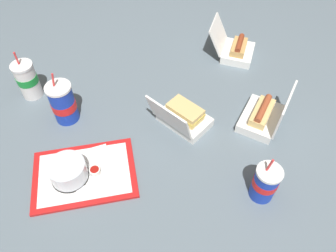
{
  "coord_description": "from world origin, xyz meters",
  "views": [
    {
      "loc": [
        0.24,
        0.82,
        1.04
      ],
      "look_at": [
        0.0,
        0.04,
        0.05
      ],
      "focal_mm": 35.0,
      "sensor_mm": 36.0,
      "label": 1
    }
  ],
  "objects_px": {
    "plastic_fork": "(91,185)",
    "clamshell_sandwich_right": "(183,116)",
    "cake_container": "(68,171)",
    "clamshell_hotdog_front": "(264,116)",
    "ketchup_cup": "(95,171)",
    "soda_cup_right": "(63,103)",
    "food_tray": "(85,174)",
    "soda_cup_corner": "(27,80)",
    "soda_cup_back": "(265,183)",
    "clamshell_hotdog_center": "(236,49)"
  },
  "relations": [
    {
      "from": "cake_container",
      "to": "soda_cup_corner",
      "type": "relative_size",
      "value": 0.59
    },
    {
      "from": "cake_container",
      "to": "clamshell_sandwich_right",
      "type": "relative_size",
      "value": 0.51
    },
    {
      "from": "plastic_fork",
      "to": "clamshell_sandwich_right",
      "type": "relative_size",
      "value": 0.42
    },
    {
      "from": "cake_container",
      "to": "clamshell_sandwich_right",
      "type": "height_order",
      "value": "clamshell_sandwich_right"
    },
    {
      "from": "soda_cup_right",
      "to": "soda_cup_back",
      "type": "xyz_separation_m",
      "value": [
        -0.61,
        0.56,
        -0.01
      ]
    },
    {
      "from": "ketchup_cup",
      "to": "clamshell_hotdog_center",
      "type": "xyz_separation_m",
      "value": [
        -0.78,
        -0.48,
        0.01
      ]
    },
    {
      "from": "food_tray",
      "to": "soda_cup_right",
      "type": "xyz_separation_m",
      "value": [
        0.03,
        -0.3,
        0.08
      ]
    },
    {
      "from": "cake_container",
      "to": "clamshell_hotdog_center",
      "type": "height_order",
      "value": "clamshell_hotdog_center"
    },
    {
      "from": "food_tray",
      "to": "soda_cup_right",
      "type": "distance_m",
      "value": 0.32
    },
    {
      "from": "clamshell_hotdog_front",
      "to": "soda_cup_back",
      "type": "xyz_separation_m",
      "value": [
        0.16,
        0.3,
        0.03
      ]
    },
    {
      "from": "cake_container",
      "to": "ketchup_cup",
      "type": "xyz_separation_m",
      "value": [
        -0.09,
        0.01,
        -0.02
      ]
    },
    {
      "from": "clamshell_hotdog_center",
      "to": "soda_cup_right",
      "type": "distance_m",
      "value": 0.86
    },
    {
      "from": "ketchup_cup",
      "to": "soda_cup_back",
      "type": "xyz_separation_m",
      "value": [
        -0.54,
        0.25,
        0.05
      ]
    },
    {
      "from": "food_tray",
      "to": "clamshell_hotdog_front",
      "type": "relative_size",
      "value": 1.57
    },
    {
      "from": "ketchup_cup",
      "to": "plastic_fork",
      "type": "xyz_separation_m",
      "value": [
        0.02,
        0.05,
        -0.01
      ]
    },
    {
      "from": "clamshell_hotdog_center",
      "to": "soda_cup_back",
      "type": "height_order",
      "value": "soda_cup_back"
    },
    {
      "from": "plastic_fork",
      "to": "clamshell_hotdog_front",
      "type": "height_order",
      "value": "clamshell_hotdog_front"
    },
    {
      "from": "plastic_fork",
      "to": "clamshell_sandwich_right",
      "type": "bearing_deg",
      "value": -162.21
    },
    {
      "from": "food_tray",
      "to": "plastic_fork",
      "type": "distance_m",
      "value": 0.06
    },
    {
      "from": "plastic_fork",
      "to": "clamshell_hotdog_center",
      "type": "distance_m",
      "value": 0.96
    },
    {
      "from": "food_tray",
      "to": "soda_cup_right",
      "type": "relative_size",
      "value": 1.65
    },
    {
      "from": "ketchup_cup",
      "to": "plastic_fork",
      "type": "height_order",
      "value": "ketchup_cup"
    },
    {
      "from": "clamshell_hotdog_front",
      "to": "plastic_fork",
      "type": "bearing_deg",
      "value": 7.51
    },
    {
      "from": "ketchup_cup",
      "to": "soda_cup_right",
      "type": "height_order",
      "value": "soda_cup_right"
    },
    {
      "from": "plastic_fork",
      "to": "clamshell_hotdog_front",
      "type": "bearing_deg",
      "value": -179.62
    },
    {
      "from": "food_tray",
      "to": "cake_container",
      "type": "height_order",
      "value": "cake_container"
    },
    {
      "from": "cake_container",
      "to": "ketchup_cup",
      "type": "bearing_deg",
      "value": 173.14
    },
    {
      "from": "ketchup_cup",
      "to": "soda_cup_corner",
      "type": "bearing_deg",
      "value": -68.18
    },
    {
      "from": "soda_cup_corner",
      "to": "soda_cup_back",
      "type": "relative_size",
      "value": 1.1
    },
    {
      "from": "food_tray",
      "to": "ketchup_cup",
      "type": "distance_m",
      "value": 0.05
    },
    {
      "from": "plastic_fork",
      "to": "clamshell_hotdog_center",
      "type": "bearing_deg",
      "value": -153.5
    },
    {
      "from": "ketchup_cup",
      "to": "plastic_fork",
      "type": "distance_m",
      "value": 0.05
    },
    {
      "from": "soda_cup_right",
      "to": "soda_cup_back",
      "type": "bearing_deg",
      "value": 137.25
    },
    {
      "from": "clamshell_hotdog_center",
      "to": "ketchup_cup",
      "type": "bearing_deg",
      "value": 31.99
    },
    {
      "from": "cake_container",
      "to": "soda_cup_corner",
      "type": "distance_m",
      "value": 0.5
    },
    {
      "from": "food_tray",
      "to": "ketchup_cup",
      "type": "bearing_deg",
      "value": 164.82
    },
    {
      "from": "clamshell_sandwich_right",
      "to": "clamshell_hotdog_front",
      "type": "bearing_deg",
      "value": 163.55
    },
    {
      "from": "cake_container",
      "to": "clamshell_hotdog_front",
      "type": "distance_m",
      "value": 0.79
    },
    {
      "from": "cake_container",
      "to": "soda_cup_right",
      "type": "bearing_deg",
      "value": -94.16
    },
    {
      "from": "plastic_fork",
      "to": "clamshell_hotdog_front",
      "type": "relative_size",
      "value": 0.44
    },
    {
      "from": "soda_cup_right",
      "to": "ketchup_cup",
      "type": "bearing_deg",
      "value": 102.09
    },
    {
      "from": "clamshell_hotdog_center",
      "to": "food_tray",
      "type": "bearing_deg",
      "value": 30.15
    },
    {
      "from": "ketchup_cup",
      "to": "plastic_fork",
      "type": "relative_size",
      "value": 0.36
    },
    {
      "from": "soda_cup_corner",
      "to": "clamshell_sandwich_right",
      "type": "bearing_deg",
      "value": 148.54
    },
    {
      "from": "cake_container",
      "to": "soda_cup_back",
      "type": "height_order",
      "value": "soda_cup_back"
    },
    {
      "from": "food_tray",
      "to": "clamshell_hotdog_front",
      "type": "height_order",
      "value": "clamshell_hotdog_front"
    },
    {
      "from": "clamshell_hotdog_front",
      "to": "soda_cup_corner",
      "type": "relative_size",
      "value": 1.1
    },
    {
      "from": "plastic_fork",
      "to": "soda_cup_back",
      "type": "height_order",
      "value": "soda_cup_back"
    },
    {
      "from": "soda_cup_corner",
      "to": "cake_container",
      "type": "bearing_deg",
      "value": 102.78
    },
    {
      "from": "plastic_fork",
      "to": "soda_cup_back",
      "type": "bearing_deg",
      "value": 153.09
    }
  ]
}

